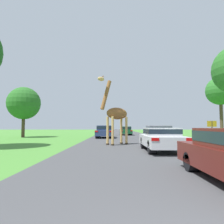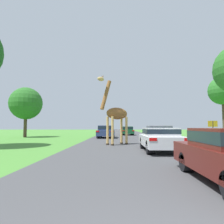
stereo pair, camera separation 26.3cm
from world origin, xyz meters
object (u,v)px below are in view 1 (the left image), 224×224
at_px(sign_post, 212,128).
at_px(car_queue_right, 105,131).
at_px(car_verge_right, 161,138).
at_px(giraffe_near_road, 116,114).
at_px(tree_right_cluster, 220,91).
at_px(tree_centre_back, 24,103).
at_px(car_queue_left, 126,130).
at_px(car_far_ahead, 158,134).

bearing_deg(sign_post, car_queue_right, 133.17).
bearing_deg(car_queue_right, sign_post, -46.83).
bearing_deg(car_queue_right, car_verge_right, -73.71).
distance_m(giraffe_near_road, tree_right_cluster, 19.97).
bearing_deg(car_queue_right, giraffe_near_road, -82.23).
bearing_deg(car_verge_right, tree_centre_back, 135.93).
distance_m(car_queue_left, car_verge_right, 20.55).
height_order(giraffe_near_road, sign_post, giraffe_near_road).
relative_size(giraffe_near_road, sign_post, 2.85).
relative_size(car_queue_left, car_verge_right, 1.08).
xyz_separation_m(car_far_ahead, car_verge_right, (-0.96, -5.02, -0.05)).
height_order(car_queue_right, sign_post, sign_post).
xyz_separation_m(car_queue_right, car_queue_left, (2.97, 7.81, -0.07)).
bearing_deg(sign_post, car_far_ahead, 161.40).
distance_m(car_verge_right, tree_centre_back, 19.58).
bearing_deg(car_far_ahead, tree_centre_back, 150.49).
bearing_deg(car_verge_right, car_far_ahead, 79.16).
bearing_deg(giraffe_near_road, sign_post, -130.37).
relative_size(giraffe_near_road, car_queue_left, 1.10).
bearing_deg(car_queue_right, car_queue_left, 69.14).
relative_size(giraffe_near_road, tree_centre_back, 0.81).
relative_size(car_queue_right, tree_right_cluster, 0.54).
bearing_deg(giraffe_near_road, car_verge_right, 173.13).
bearing_deg(car_queue_right, tree_right_cluster, 13.47).
bearing_deg(tree_centre_back, giraffe_near_road, -40.34).
xyz_separation_m(car_far_ahead, sign_post, (3.72, -1.25, 0.48)).
relative_size(car_verge_right, tree_centre_back, 0.69).
xyz_separation_m(car_queue_right, tree_right_cluster, (16.03, 3.84, 5.49)).
xyz_separation_m(car_queue_left, car_verge_right, (0.75, -20.53, -0.00)).
relative_size(tree_centre_back, sign_post, 3.52).
distance_m(tree_centre_back, tree_right_cluster, 26.42).
bearing_deg(car_far_ahead, sign_post, -18.60).
height_order(car_far_ahead, car_verge_right, car_far_ahead).
xyz_separation_m(car_queue_right, sign_post, (8.40, -8.96, 0.46)).
xyz_separation_m(car_queue_left, car_far_ahead, (1.71, -15.51, 0.05)).
relative_size(car_queue_right, tree_centre_back, 0.71).
xyz_separation_m(car_queue_right, tree_centre_back, (-10.12, 0.68, 3.43)).
height_order(car_queue_left, car_verge_right, car_queue_left).
xyz_separation_m(giraffe_near_road, car_verge_right, (2.50, -3.77, -1.57)).
distance_m(tree_centre_back, sign_post, 21.09).
xyz_separation_m(car_far_ahead, tree_centre_back, (-14.81, 8.38, 3.45)).
relative_size(car_queue_right, sign_post, 2.51).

